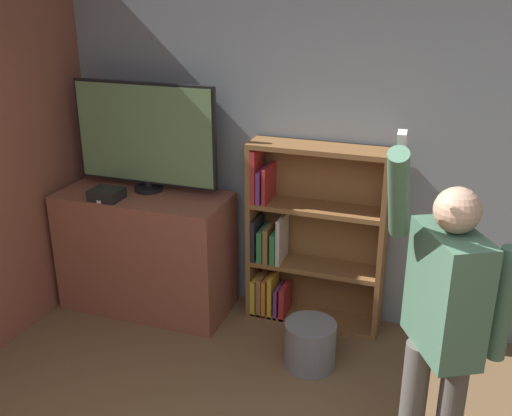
{
  "coord_description": "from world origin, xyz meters",
  "views": [
    {
      "loc": [
        0.74,
        -1.3,
        2.47
      ],
      "look_at": [
        -0.35,
        1.79,
        1.19
      ],
      "focal_mm": 42.0,
      "sensor_mm": 36.0,
      "label": 1
    }
  ],
  "objects_px": {
    "television": "(145,136)",
    "person": "(443,317)",
    "waste_bin": "(310,344)",
    "game_console": "(107,194)",
    "bookshelf": "(303,240)"
  },
  "relations": [
    {
      "from": "television",
      "to": "person",
      "type": "bearing_deg",
      "value": -28.57
    },
    {
      "from": "person",
      "to": "waste_bin",
      "type": "bearing_deg",
      "value": -161.56
    },
    {
      "from": "game_console",
      "to": "person",
      "type": "xyz_separation_m",
      "value": [
        2.41,
        -0.93,
        0.0
      ]
    },
    {
      "from": "television",
      "to": "waste_bin",
      "type": "relative_size",
      "value": 3.25
    },
    {
      "from": "game_console",
      "to": "person",
      "type": "bearing_deg",
      "value": -21.16
    },
    {
      "from": "game_console",
      "to": "bookshelf",
      "type": "height_order",
      "value": "bookshelf"
    },
    {
      "from": "person",
      "to": "waste_bin",
      "type": "height_order",
      "value": "person"
    },
    {
      "from": "person",
      "to": "waste_bin",
      "type": "xyz_separation_m",
      "value": [
        -0.81,
        0.76,
        -0.82
      ]
    },
    {
      "from": "bookshelf",
      "to": "person",
      "type": "distance_m",
      "value": 1.71
    },
    {
      "from": "television",
      "to": "game_console",
      "type": "xyz_separation_m",
      "value": [
        -0.19,
        -0.27,
        -0.38
      ]
    },
    {
      "from": "person",
      "to": "bookshelf",
      "type": "bearing_deg",
      "value": -170.9
    },
    {
      "from": "television",
      "to": "game_console",
      "type": "relative_size",
      "value": 5.01
    },
    {
      "from": "television",
      "to": "waste_bin",
      "type": "bearing_deg",
      "value": -17.76
    },
    {
      "from": "person",
      "to": "game_console",
      "type": "bearing_deg",
      "value": -139.67
    },
    {
      "from": "bookshelf",
      "to": "waste_bin",
      "type": "height_order",
      "value": "bookshelf"
    }
  ]
}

